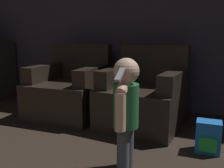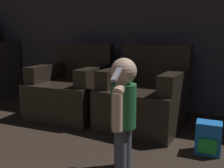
{
  "view_description": "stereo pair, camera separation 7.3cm",
  "coord_description": "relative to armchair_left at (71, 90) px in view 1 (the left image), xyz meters",
  "views": [
    {
      "loc": [
        0.97,
        1.1,
        1.0
      ],
      "look_at": [
        0.11,
        3.28,
        0.55
      ],
      "focal_mm": 40.0,
      "sensor_mm": 36.0,
      "label": 1
    },
    {
      "loc": [
        1.04,
        1.13,
        1.0
      ],
      "look_at": [
        0.11,
        3.28,
        0.55
      ],
      "focal_mm": 40.0,
      "sensor_mm": 36.0,
      "label": 2
    }
  ],
  "objects": [
    {
      "name": "person_toddler",
      "position": [
        1.1,
        -1.06,
        0.19
      ],
      "size": [
        0.19,
        0.33,
        0.85
      ],
      "rotation": [
        0.0,
        0.0,
        -1.59
      ],
      "color": "#474C56",
      "rests_on": "ground_plane"
    },
    {
      "name": "toy_backpack",
      "position": [
        1.68,
        -0.51,
        -0.18
      ],
      "size": [
        0.21,
        0.18,
        0.28
      ],
      "color": "blue",
      "rests_on": "ground_plane"
    },
    {
      "name": "armchair_right",
      "position": [
        0.98,
        -0.0,
        0.0
      ],
      "size": [
        0.93,
        0.99,
        0.9
      ],
      "rotation": [
        0.0,
        0.0,
        -0.1
      ],
      "color": "black",
      "rests_on": "ground_plane"
    },
    {
      "name": "wall_back",
      "position": [
        0.69,
        0.67,
        0.98
      ],
      "size": [
        8.4,
        0.05,
        2.6
      ],
      "color": "#3D3842",
      "rests_on": "ground_plane"
    },
    {
      "name": "armchair_left",
      "position": [
        0.0,
        0.0,
        0.0
      ],
      "size": [
        0.86,
        0.93,
        0.9
      ],
      "rotation": [
        0.0,
        0.0,
        0.02
      ],
      "color": "black",
      "rests_on": "ground_plane"
    }
  ]
}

